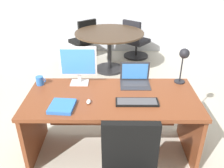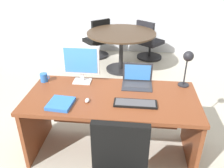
% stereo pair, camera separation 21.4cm
% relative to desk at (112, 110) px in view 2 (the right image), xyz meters
% --- Properties ---
extents(ground, '(12.00, 12.00, 0.00)m').
position_rel_desk_xyz_m(ground, '(0.00, 1.45, -0.54)').
color(ground, '#B7B2A3').
extents(desk, '(1.77, 0.82, 0.75)m').
position_rel_desk_xyz_m(desk, '(0.00, 0.00, 0.00)').
color(desk, brown).
rests_on(desk, ground).
extents(monitor, '(0.41, 0.16, 0.43)m').
position_rel_desk_xyz_m(monitor, '(-0.37, 0.24, 0.45)').
color(monitor, silver).
rests_on(monitor, desk).
extents(laptop, '(0.33, 0.25, 0.24)m').
position_rel_desk_xyz_m(laptop, '(0.26, 0.25, 0.28)').
color(laptop, '#2D2D33').
rests_on(laptop, desk).
extents(keyboard, '(0.42, 0.15, 0.02)m').
position_rel_desk_xyz_m(keyboard, '(0.25, -0.18, 0.21)').
color(keyboard, black).
rests_on(keyboard, desk).
extents(mouse, '(0.04, 0.07, 0.03)m').
position_rel_desk_xyz_m(mouse, '(-0.23, -0.18, 0.22)').
color(mouse, silver).
rests_on(mouse, desk).
extents(desk_lamp, '(0.12, 0.15, 0.42)m').
position_rel_desk_xyz_m(desk_lamp, '(0.77, 0.25, 0.51)').
color(desk_lamp, black).
rests_on(desk_lamp, desk).
extents(book, '(0.25, 0.26, 0.03)m').
position_rel_desk_xyz_m(book, '(-0.47, -0.27, 0.22)').
color(book, blue).
rests_on(book, desk).
extents(coffee_mug, '(0.11, 0.08, 0.10)m').
position_rel_desk_xyz_m(coffee_mug, '(-0.81, 0.20, 0.25)').
color(coffee_mug, blue).
rests_on(coffee_mug, desk).
extents(meeting_table, '(1.31, 1.31, 0.78)m').
position_rel_desk_xyz_m(meeting_table, '(-0.06, 2.26, 0.05)').
color(meeting_table, black).
rests_on(meeting_table, ground).
extents(meeting_chair_near, '(0.65, 0.65, 0.86)m').
position_rel_desk_xyz_m(meeting_chair_near, '(0.50, 2.95, -0.20)').
color(meeting_chair_near, black).
rests_on(meeting_chair_near, ground).
extents(meeting_chair_far, '(0.65, 0.66, 0.88)m').
position_rel_desk_xyz_m(meeting_chair_far, '(-0.64, 2.94, -0.20)').
color(meeting_chair_far, black).
rests_on(meeting_chair_far, ground).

